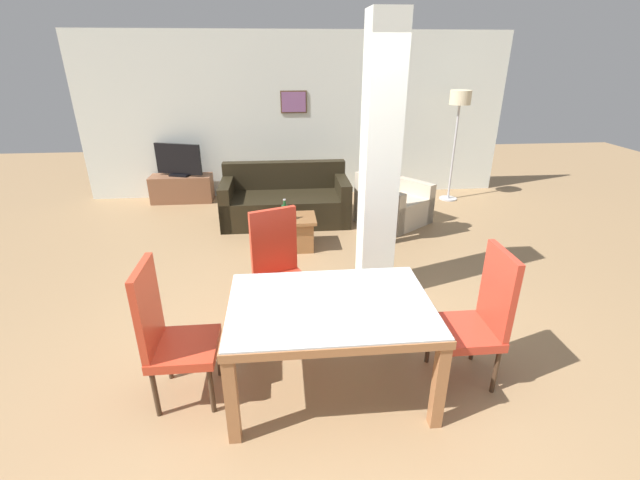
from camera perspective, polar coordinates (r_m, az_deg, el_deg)
The scene contains 15 objects.
ground_plane at distance 3.48m, azimuth 1.24°, elevation -18.66°, with size 18.00×18.00×0.00m, color #9F7C55.
back_wall at distance 7.59m, azimuth -3.08°, elevation 16.07°, with size 7.20×0.09×2.70m.
divider_pillar at distance 4.18m, azimuth 7.91°, elevation 9.65°, with size 0.33×0.36×2.70m.
dining_table at distance 3.12m, azimuth 1.34°, elevation -10.73°, with size 1.45×1.00×0.73m.
dining_chair_head_left at distance 3.23m, azimuth -19.51°, elevation -11.51°, with size 0.46×0.46×1.08m.
dining_chair_head_right at distance 3.43m, azimuth 20.44°, elevation -9.39°, with size 0.46×0.46×1.08m.
dining_chair_far_left at distance 3.92m, azimuth -5.47°, elevation -3.56°, with size 0.59×0.59×1.08m.
sofa at distance 6.49m, azimuth -4.62°, elevation 5.05°, with size 1.86×0.91×0.83m.
armchair at distance 6.51m, azimuth 9.57°, elevation 4.74°, with size 1.18×1.18×0.76m.
coffee_table at distance 5.54m, azimuth -4.01°, elevation 1.02°, with size 0.66×0.47×0.43m.
bottle at distance 5.35m, azimuth -4.70°, elevation 3.76°, with size 0.08×0.08×0.27m.
tv_stand at distance 7.73m, azimuth -17.90°, elevation 6.56°, with size 1.01×0.40×0.45m.
tv_screen at distance 7.61m, azimuth -18.36°, elevation 10.05°, with size 0.78×0.31×0.54m.
floor_lamp at distance 7.55m, azimuth 18.06°, elevation 16.33°, with size 0.34×0.34×1.81m.
standing_person at distance 5.55m, azimuth 8.92°, elevation 9.58°, with size 0.25×0.40×1.76m.
Camera 1 is at (-0.31, -2.56, 2.34)m, focal length 24.00 mm.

